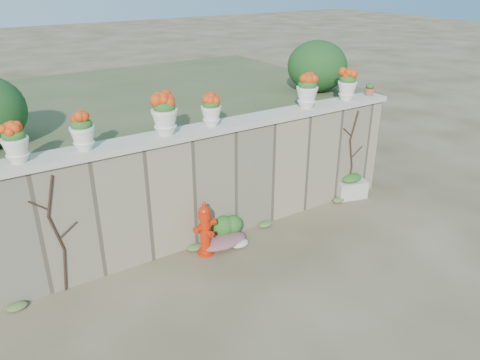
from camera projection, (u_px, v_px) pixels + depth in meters
ground at (269, 285)px, 7.29m from camera, size 80.00×80.00×0.00m
stone_wall at (210, 186)px, 8.25m from camera, size 8.00×0.40×2.00m
wall_cap at (209, 129)px, 7.82m from camera, size 8.10×0.52×0.10m
raised_fill at (142, 136)px, 10.70m from camera, size 9.00×6.00×2.00m
back_shrub_right at (317, 66)px, 10.21m from camera, size 1.30×1.30×1.10m
vine_left at (57, 234)px, 6.77m from camera, size 0.60×0.04×1.91m
vine_right at (351, 154)px, 9.68m from camera, size 0.60×0.04×1.91m
fire_hydrant at (205, 229)px, 7.88m from camera, size 0.43×0.31×0.99m
planter_box at (351, 186)px, 9.99m from camera, size 0.72×0.54×0.54m
green_shrub at (231, 225)px, 8.38m from camera, size 0.65×0.58×0.62m
magenta_clump at (222, 242)px, 8.17m from camera, size 0.96×0.64×0.26m
white_flowers at (237, 244)px, 8.22m from camera, size 0.44×0.35×0.16m
urn_pot_0 at (15, 143)px, 6.23m from camera, size 0.36×0.36×0.56m
urn_pot_1 at (82, 131)px, 6.67m from camera, size 0.35×0.35×0.56m
urn_pot_2 at (165, 114)px, 7.28m from camera, size 0.42×0.42×0.65m
urn_pot_3 at (211, 110)px, 7.72m from camera, size 0.34×0.34×0.53m
urn_pot_4 at (307, 91)px, 8.71m from camera, size 0.40×0.40×0.63m
urn_pot_5 at (347, 85)px, 9.23m from camera, size 0.38×0.38×0.59m
terracotta_pot at (370, 90)px, 9.63m from camera, size 0.21×0.21×0.25m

